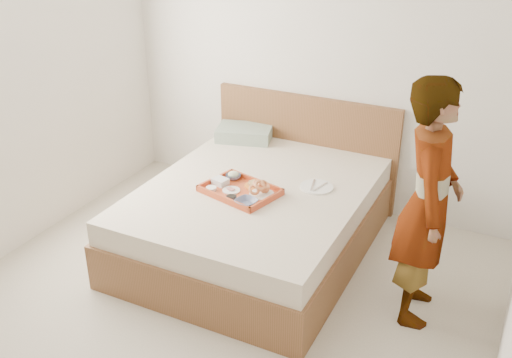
{
  "coord_description": "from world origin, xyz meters",
  "views": [
    {
      "loc": [
        1.65,
        -2.48,
        2.51
      ],
      "look_at": [
        -0.03,
        0.9,
        0.65
      ],
      "focal_mm": 41.23,
      "sensor_mm": 36.0,
      "label": 1
    }
  ],
  "objects": [
    {
      "name": "ground",
      "position": [
        0.0,
        0.0,
        0.0
      ],
      "size": [
        3.5,
        4.0,
        0.01
      ],
      "primitive_type": "cube",
      "color": "beige",
      "rests_on": "ground"
    },
    {
      "name": "wall_back",
      "position": [
        0.0,
        2.0,
        1.3
      ],
      "size": [
        3.5,
        0.01,
        2.6
      ],
      "primitive_type": "cube",
      "color": "silver",
      "rests_on": "ground"
    },
    {
      "name": "bed",
      "position": [
        -0.08,
        1.0,
        0.27
      ],
      "size": [
        1.65,
        2.0,
        0.53
      ],
      "primitive_type": "cube",
      "color": "brown",
      "rests_on": "ground"
    },
    {
      "name": "headboard",
      "position": [
        -0.08,
        1.97,
        0.47
      ],
      "size": [
        1.65,
        0.06,
        0.95
      ],
      "primitive_type": "cube",
      "color": "brown",
      "rests_on": "ground"
    },
    {
      "name": "pillow",
      "position": [
        -0.59,
        1.79,
        0.59
      ],
      "size": [
        0.54,
        0.44,
        0.11
      ],
      "primitive_type": "cube",
      "rotation": [
        0.0,
        0.0,
        0.28
      ],
      "color": "#A2B2A1",
      "rests_on": "bed"
    },
    {
      "name": "tray",
      "position": [
        -0.14,
        0.86,
        0.55
      ],
      "size": [
        0.6,
        0.5,
        0.05
      ],
      "primitive_type": "cube",
      "rotation": [
        0.0,
        0.0,
        -0.25
      ],
      "color": "#C64225",
      "rests_on": "bed"
    },
    {
      "name": "prawn_plate",
      "position": [
        0.02,
        0.88,
        0.55
      ],
      "size": [
        0.22,
        0.22,
        0.01
      ],
      "primitive_type": "cylinder",
      "rotation": [
        0.0,
        0.0,
        -0.25
      ],
      "color": "white",
      "rests_on": "tray"
    },
    {
      "name": "navy_bowl_big",
      "position": [
        -0.01,
        0.7,
        0.56
      ],
      "size": [
        0.18,
        0.18,
        0.04
      ],
      "primitive_type": "imported",
      "rotation": [
        0.0,
        0.0,
        -0.25
      ],
      "color": "#1A204C",
      "rests_on": "tray"
    },
    {
      "name": "sauce_dish",
      "position": [
        -0.14,
        0.72,
        0.56
      ],
      "size": [
        0.09,
        0.09,
        0.03
      ],
      "primitive_type": "cylinder",
      "rotation": [
        0.0,
        0.0,
        -0.25
      ],
      "color": "black",
      "rests_on": "tray"
    },
    {
      "name": "meat_plate",
      "position": [
        -0.2,
        0.84,
        0.55
      ],
      "size": [
        0.16,
        0.16,
        0.01
      ],
      "primitive_type": "cylinder",
      "rotation": [
        0.0,
        0.0,
        -0.25
      ],
      "color": "white",
      "rests_on": "tray"
    },
    {
      "name": "bread_plate",
      "position": [
        -0.09,
        0.97,
        0.55
      ],
      "size": [
        0.16,
        0.16,
        0.01
      ],
      "primitive_type": "cylinder",
      "rotation": [
        0.0,
        0.0,
        -0.25
      ],
      "color": "orange",
      "rests_on": "tray"
    },
    {
      "name": "salad_bowl",
      "position": [
        -0.28,
        1.02,
        0.56
      ],
      "size": [
        0.14,
        0.14,
        0.04
      ],
      "primitive_type": "imported",
      "rotation": [
        0.0,
        0.0,
        -0.25
      ],
      "color": "#1A204C",
      "rests_on": "tray"
    },
    {
      "name": "plastic_tub",
      "position": [
        -0.33,
        0.89,
        0.57
      ],
      "size": [
        0.13,
        0.12,
        0.05
      ],
      "primitive_type": "cube",
      "rotation": [
        0.0,
        0.0,
        -0.25
      ],
      "color": "silver",
      "rests_on": "tray"
    },
    {
      "name": "cheese_round",
      "position": [
        -0.34,
        0.78,
        0.56
      ],
      "size": [
        0.09,
        0.09,
        0.03
      ],
      "primitive_type": "cylinder",
      "rotation": [
        0.0,
        0.0,
        -0.25
      ],
      "color": "white",
      "rests_on": "tray"
    },
    {
      "name": "dinner_plate",
      "position": [
        0.33,
        1.19,
        0.54
      ],
      "size": [
        0.26,
        0.26,
        0.01
      ],
      "primitive_type": "cylinder",
      "rotation": [
        0.0,
        0.0,
        -0.07
      ],
      "color": "white",
      "rests_on": "bed"
    },
    {
      "name": "person",
      "position": [
        1.19,
        0.79,
        0.8
      ],
      "size": [
        0.47,
        0.64,
        1.6
      ],
      "primitive_type": "imported",
      "rotation": [
        0.0,
        0.0,
        1.73
      ],
      "color": "silver",
      "rests_on": "ground"
    }
  ]
}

